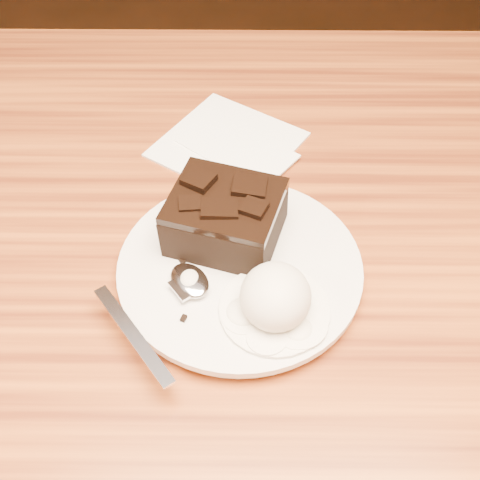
{
  "coord_description": "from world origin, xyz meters",
  "views": [
    {
      "loc": [
        0.09,
        -0.38,
        1.2
      ],
      "look_at": [
        0.09,
        -0.02,
        0.79
      ],
      "focal_mm": 46.62,
      "sensor_mm": 36.0,
      "label": 1
    }
  ],
  "objects_px": {
    "ice_cream_scoop": "(275,296)",
    "napkin": "(228,143)",
    "brownie": "(225,220)",
    "plate": "(240,271)",
    "dining_table": "(175,425)",
    "spoon": "(190,282)"
  },
  "relations": [
    {
      "from": "ice_cream_scoop",
      "to": "napkin",
      "type": "xyz_separation_m",
      "value": [
        -0.04,
        0.24,
        -0.04
      ]
    },
    {
      "from": "dining_table",
      "to": "spoon",
      "type": "bearing_deg",
      "value": -46.82
    },
    {
      "from": "spoon",
      "to": "napkin",
      "type": "height_order",
      "value": "spoon"
    },
    {
      "from": "dining_table",
      "to": "brownie",
      "type": "distance_m",
      "value": 0.42
    },
    {
      "from": "ice_cream_scoop",
      "to": "spoon",
      "type": "distance_m",
      "value": 0.08
    },
    {
      "from": "spoon",
      "to": "dining_table",
      "type": "bearing_deg",
      "value": 96.37
    },
    {
      "from": "dining_table",
      "to": "napkin",
      "type": "height_order",
      "value": "napkin"
    },
    {
      "from": "brownie",
      "to": "spoon",
      "type": "height_order",
      "value": "brownie"
    },
    {
      "from": "ice_cream_scoop",
      "to": "spoon",
      "type": "height_order",
      "value": "ice_cream_scoop"
    },
    {
      "from": "brownie",
      "to": "plate",
      "type": "bearing_deg",
      "value": -68.36
    },
    {
      "from": "ice_cream_scoop",
      "to": "plate",
      "type": "bearing_deg",
      "value": 120.61
    },
    {
      "from": "dining_table",
      "to": "ice_cream_scoop",
      "type": "distance_m",
      "value": 0.44
    },
    {
      "from": "spoon",
      "to": "plate",
      "type": "bearing_deg",
      "value": -8.35
    },
    {
      "from": "plate",
      "to": "spoon",
      "type": "distance_m",
      "value": 0.05
    },
    {
      "from": "brownie",
      "to": "spoon",
      "type": "xyz_separation_m",
      "value": [
        -0.03,
        -0.06,
        -0.02
      ]
    },
    {
      "from": "dining_table",
      "to": "plate",
      "type": "relative_size",
      "value": 5.46
    },
    {
      "from": "napkin",
      "to": "ice_cream_scoop",
      "type": "bearing_deg",
      "value": -79.19
    },
    {
      "from": "plate",
      "to": "spoon",
      "type": "xyz_separation_m",
      "value": [
        -0.04,
        -0.02,
        0.01
      ]
    },
    {
      "from": "brownie",
      "to": "napkin",
      "type": "xyz_separation_m",
      "value": [
        -0.0,
        0.15,
        -0.04
      ]
    },
    {
      "from": "brownie",
      "to": "ice_cream_scoop",
      "type": "distance_m",
      "value": 0.09
    },
    {
      "from": "ice_cream_scoop",
      "to": "brownie",
      "type": "bearing_deg",
      "value": 117.14
    },
    {
      "from": "plate",
      "to": "ice_cream_scoop",
      "type": "bearing_deg",
      "value": -59.39
    }
  ]
}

